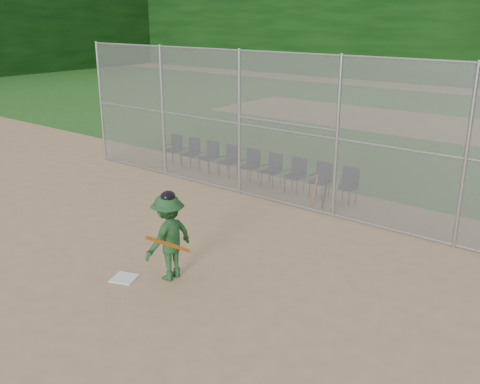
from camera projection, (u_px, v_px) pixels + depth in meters
The scene contains 16 objects.
ground at pixel (160, 278), 10.35m from camera, with size 100.00×100.00×0.00m, color tan.
grass_strip at pixel (456, 129), 23.74m from camera, with size 100.00×100.00×0.00m, color #245D1B.
dirt_patch_far at pixel (456, 129), 23.74m from camera, with size 24.00×24.00×0.00m, color tan.
backstop_fence at pixel (302, 131), 13.41m from camera, with size 16.09×0.09×4.00m.
home_plate at pixel (125, 278), 10.31m from camera, with size 0.45×0.45×0.02m, color white.
batter_at_plate at pixel (169, 237), 10.09m from camera, with size 0.98×1.30×1.78m.
spare_bats at pixel (325, 193), 13.97m from camera, with size 0.66×0.33×0.84m.
chair_0 at pixel (172, 150), 18.15m from camera, with size 0.54×0.52×0.96m, color black, non-canonical shape.
chair_1 at pixel (190, 153), 17.66m from camera, with size 0.54×0.52×0.96m, color black, non-canonical shape.
chair_2 at pixel (209, 157), 17.18m from camera, with size 0.54×0.52×0.96m, color black, non-canonical shape.
chair_3 at pixel (228, 161), 16.70m from camera, with size 0.54×0.52×0.96m, color black, non-canonical shape.
chair_4 at pixel (249, 166), 16.22m from camera, with size 0.54×0.52×0.96m, color black, non-canonical shape.
chair_5 at pixel (271, 170), 15.73m from camera, with size 0.54×0.52×0.96m, color black, non-canonical shape.
chair_6 at pixel (295, 175), 15.25m from camera, with size 0.54×0.52×0.96m, color black, non-canonical shape.
chair_7 at pixel (320, 181), 14.77m from camera, with size 0.54×0.52×0.96m, color black, non-canonical shape.
chair_8 at pixel (346, 186), 14.29m from camera, with size 0.54×0.52×0.96m, color black, non-canonical shape.
Camera 1 is at (6.98, -6.32, 4.85)m, focal length 40.00 mm.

